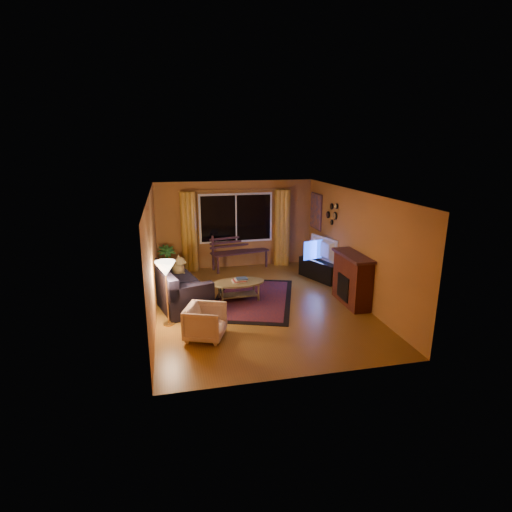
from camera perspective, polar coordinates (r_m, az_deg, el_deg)
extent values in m
cube|color=brown|center=(9.09, 0.41, -6.95)|extent=(4.50, 6.00, 0.02)
cube|color=white|center=(8.45, 0.44, 9.04)|extent=(4.50, 6.00, 0.02)
cube|color=#B37333|center=(11.56, -2.90, 4.50)|extent=(4.50, 0.02, 2.50)
cube|color=#B37333|center=(8.49, -14.62, -0.12)|extent=(0.02, 6.00, 2.50)
cube|color=#B37333|center=(9.43, 13.94, 1.49)|extent=(0.02, 6.00, 2.50)
cube|color=black|center=(11.46, -2.86, 5.42)|extent=(2.00, 0.02, 1.30)
cylinder|color=#BF8C3F|center=(11.30, -2.88, 9.38)|extent=(3.20, 0.03, 0.03)
cylinder|color=gold|center=(11.32, -9.55, 3.39)|extent=(0.36, 0.36, 2.24)
cylinder|color=gold|center=(11.76, 3.73, 4.03)|extent=(0.36, 0.36, 2.24)
cube|color=#381E24|center=(11.56, -2.31, -0.59)|extent=(1.74, 0.85, 0.50)
imported|color=#235B1E|center=(10.99, -12.62, -0.81)|extent=(0.64, 0.64, 0.88)
cube|color=black|center=(9.25, -11.20, -3.80)|extent=(1.50, 2.39, 0.90)
imported|color=beige|center=(7.51, -7.25, -9.13)|extent=(0.84, 0.87, 0.70)
cylinder|color=#BF8C3F|center=(8.05, -12.61, -5.34)|extent=(0.27, 0.27, 1.30)
cube|color=maroon|center=(9.36, -0.45, -6.12)|extent=(2.55, 3.19, 0.02)
cylinder|color=#928655|center=(9.27, -2.50, -4.98)|extent=(1.26, 1.26, 0.44)
cube|color=black|center=(10.78, 9.12, -1.94)|extent=(0.85, 1.31, 0.52)
imported|color=black|center=(10.63, 9.25, 0.99)|extent=(0.45, 1.07, 0.62)
cube|color=maroon|center=(9.19, 13.57, -3.41)|extent=(0.40, 1.20, 1.10)
cube|color=orange|center=(11.54, 8.55, 6.34)|extent=(0.04, 0.76, 0.96)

